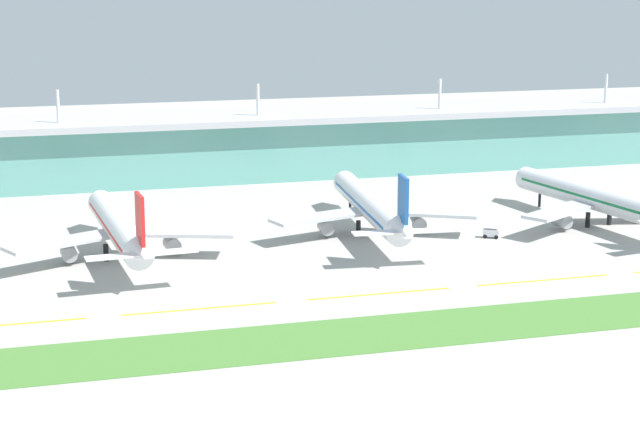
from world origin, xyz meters
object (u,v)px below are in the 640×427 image
at_px(airliner_center, 371,206).
at_px(airliner_far_middle, 596,198).
at_px(baggage_cart, 491,233).
at_px(airliner_near_middle, 119,228).

xyz_separation_m(airliner_center, airliner_far_middle, (54.32, -5.78, -0.00)).
relative_size(airliner_center, baggage_cart, 16.68).
xyz_separation_m(airliner_near_middle, airliner_center, (57.58, 6.04, 0.01)).
bearing_deg(airliner_far_middle, baggage_cart, -169.69).
height_order(airliner_near_middle, airliner_far_middle, same).
height_order(airliner_center, airliner_far_middle, same).
distance_m(airliner_center, baggage_cart, 27.99).
xyz_separation_m(airliner_center, baggage_cart, (25.17, -11.09, -5.19)).
bearing_deg(airliner_near_middle, airliner_center, 5.99).
distance_m(airliner_near_middle, baggage_cart, 83.07).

